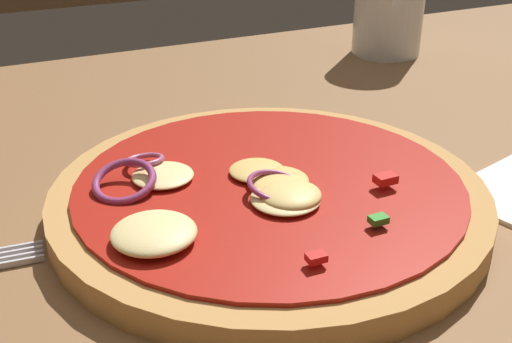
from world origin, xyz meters
TOP-DOWN VIEW (x-y plane):
  - dining_table at (0.00, 0.00)m, footprint 1.38×0.91m
  - pizza at (0.01, 0.03)m, footprint 0.29×0.29m
  - beer_glass at (0.32, 0.31)m, footprint 0.08×0.08m

SIDE VIEW (x-z plane):
  - dining_table at x=0.00m, z-range 0.00..0.03m
  - pizza at x=0.01m, z-range 0.02..0.06m
  - beer_glass at x=0.32m, z-range 0.02..0.16m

